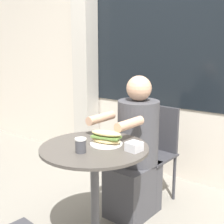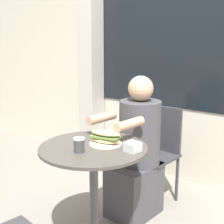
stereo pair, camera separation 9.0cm
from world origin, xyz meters
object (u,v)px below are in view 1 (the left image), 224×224
at_px(seated_diner, 135,156).
at_px(sandwich_on_plate, 106,138).
at_px(drink_cup, 81,145).
at_px(cafe_table, 95,174).
at_px(diner_chair, 156,145).

distance_m(seated_diner, sandwich_on_plate, 0.55).
bearing_deg(seated_diner, drink_cup, 95.39).
relative_size(cafe_table, sandwich_on_plate, 3.31).
distance_m(cafe_table, diner_chair, 0.90).
distance_m(cafe_table, seated_diner, 0.56).
xyz_separation_m(diner_chair, seated_diner, (-0.01, -0.35, -0.01)).
distance_m(diner_chair, sandwich_on_plate, 0.86).
height_order(diner_chair, sandwich_on_plate, diner_chair).
relative_size(diner_chair, drink_cup, 9.30).
xyz_separation_m(diner_chair, drink_cup, (0.00, -1.04, 0.29)).
bearing_deg(drink_cup, sandwich_on_plate, 81.19).
relative_size(seated_diner, sandwich_on_plate, 5.15).
height_order(diner_chair, seated_diner, seated_diner).
xyz_separation_m(seated_diner, drink_cup, (0.01, -0.69, 0.29)).
xyz_separation_m(cafe_table, drink_cup, (0.00, -0.14, 0.25)).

